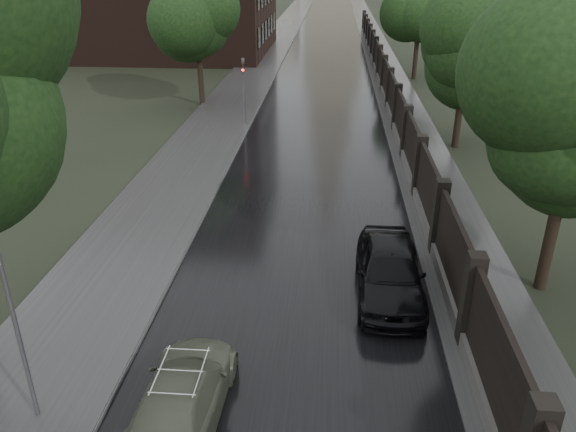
# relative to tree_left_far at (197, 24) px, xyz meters

# --- Properties ---
(fence_right) EXTENTS (0.45, 75.72, 2.70)m
(fence_right) POSITION_rel_tree_left_far_xyz_m (12.60, 2.01, -4.23)
(fence_right) COLOR #383533
(fence_right) RESTS_ON ground
(tree_left_far) EXTENTS (4.25, 4.25, 7.39)m
(tree_left_far) POSITION_rel_tree_left_far_xyz_m (0.00, 0.00, 0.00)
(tree_left_far) COLOR black
(tree_left_far) RESTS_ON ground
(tree_right_a) EXTENTS (4.08, 4.08, 7.01)m
(tree_right_a) POSITION_rel_tree_left_far_xyz_m (15.50, -22.00, -0.29)
(tree_right_a) COLOR black
(tree_right_a) RESTS_ON ground
(tree_right_b) EXTENTS (4.08, 4.08, 7.01)m
(tree_right_b) POSITION_rel_tree_left_far_xyz_m (15.50, -8.00, -0.29)
(tree_right_b) COLOR black
(tree_right_b) RESTS_ON ground
(tree_right_c) EXTENTS (4.08, 4.08, 7.01)m
(tree_right_c) POSITION_rel_tree_left_far_xyz_m (15.50, 10.00, -0.29)
(tree_right_c) COLOR black
(tree_right_c) RESTS_ON ground
(lamp_post) EXTENTS (0.25, 0.12, 5.11)m
(lamp_post) POSITION_rel_tree_left_far_xyz_m (2.60, -28.50, -2.57)
(lamp_post) COLOR #59595E
(lamp_post) RESTS_ON ground
(traffic_light) EXTENTS (0.16, 0.32, 4.00)m
(traffic_light) POSITION_rel_tree_left_far_xyz_m (3.70, -5.01, -2.84)
(traffic_light) COLOR #59595E
(traffic_light) RESTS_ON ground
(volga_sedan) EXTENTS (1.95, 4.50, 1.29)m
(volga_sedan) POSITION_rel_tree_left_far_xyz_m (5.83, -28.19, -4.60)
(volga_sedan) COLOR #515746
(volga_sedan) RESTS_ON ground
(car_right_near) EXTENTS (2.01, 4.88, 1.65)m
(car_right_near) POSITION_rel_tree_left_far_xyz_m (10.76, -22.75, -4.42)
(car_right_near) COLOR black
(car_right_near) RESTS_ON ground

